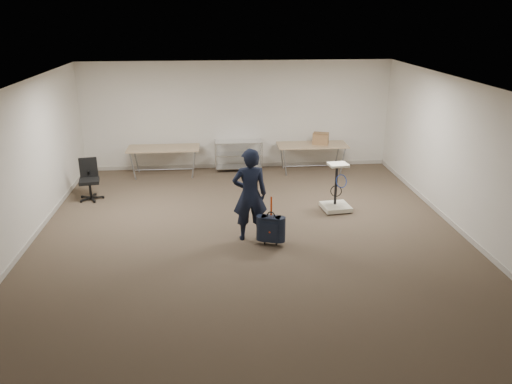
{
  "coord_description": "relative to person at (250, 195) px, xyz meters",
  "views": [
    {
      "loc": [
        -0.6,
        -8.38,
        3.98
      ],
      "look_at": [
        0.13,
        0.3,
        0.8
      ],
      "focal_mm": 35.0,
      "sensor_mm": 36.0,
      "label": 1
    }
  ],
  "objects": [
    {
      "name": "suitcase",
      "position": [
        0.35,
        -0.29,
        -0.55
      ],
      "size": [
        0.38,
        0.29,
        0.92
      ],
      "color": "#151E2F",
      "rests_on": "ground"
    },
    {
      "name": "person",
      "position": [
        0.0,
        0.0,
        0.0
      ],
      "size": [
        0.65,
        0.45,
        1.73
      ],
      "primitive_type": "imported",
      "rotation": [
        0.0,
        0.0,
        3.2
      ],
      "color": "black",
      "rests_on": "ground"
    },
    {
      "name": "cardboard_box",
      "position": [
        2.12,
        3.96,
        0.01
      ],
      "size": [
        0.46,
        0.4,
        0.29
      ],
      "primitive_type": "cube",
      "rotation": [
        0.0,
        0.0,
        -0.32
      ],
      "color": "#956245",
      "rests_on": "folding_table_right"
    },
    {
      "name": "office_chair",
      "position": [
        -3.4,
        2.37,
        -0.59
      ],
      "size": [
        0.55,
        0.55,
        0.91
      ],
      "color": "black",
      "rests_on": "ground"
    },
    {
      "name": "wire_shelf",
      "position": [
        0.0,
        4.21,
        -0.42
      ],
      "size": [
        1.22,
        0.47,
        0.8
      ],
      "color": "silver",
      "rests_on": "ground"
    },
    {
      "name": "folding_table_right",
      "position": [
        1.9,
        3.96,
        -0.19
      ],
      "size": [
        1.8,
        0.75,
        0.73
      ],
      "color": "#A08562",
      "rests_on": "ground"
    },
    {
      "name": "folding_table_left",
      "position": [
        -1.9,
        3.96,
        -0.19
      ],
      "size": [
        1.8,
        0.75,
        0.73
      ],
      "color": "#A08562",
      "rests_on": "ground"
    },
    {
      "name": "room_shell",
      "position": [
        0.0,
        1.39,
        -0.81
      ],
      "size": [
        8.0,
        9.0,
        9.0
      ],
      "color": "silver",
      "rests_on": "ground"
    },
    {
      "name": "equipment_cart",
      "position": [
        1.91,
        1.26,
        -0.6
      ],
      "size": [
        0.62,
        0.62,
        1.02
      ],
      "color": "beige",
      "rests_on": "ground"
    },
    {
      "name": "ground",
      "position": [
        0.0,
        0.01,
        -0.86
      ],
      "size": [
        9.0,
        9.0,
        0.0
      ],
      "primitive_type": "plane",
      "color": "#47382B",
      "rests_on": "ground"
    }
  ]
}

